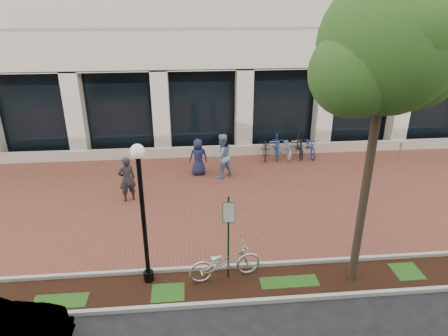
{
  "coord_description": "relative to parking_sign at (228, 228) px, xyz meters",
  "views": [
    {
      "loc": [
        -0.76,
        -13.97,
        7.25
      ],
      "look_at": [
        0.49,
        -0.8,
        1.59
      ],
      "focal_mm": 32.0,
      "sensor_mm": 36.0,
      "label": 1
    }
  ],
  "objects": [
    {
      "name": "parking_sign",
      "position": [
        0.0,
        0.0,
        0.0
      ],
      "size": [
        0.34,
        0.07,
        2.55
      ],
      "rotation": [
        0.0,
        0.0,
        -0.14
      ],
      "color": "#14381B",
      "rests_on": "ground"
    },
    {
      "name": "bike_rack_cluster",
      "position": [
        3.88,
        8.95,
        -1.1
      ],
      "size": [
        3.04,
        1.97,
        1.1
      ],
      "rotation": [
        0.0,
        0.0,
        -0.1
      ],
      "color": "black",
      "rests_on": "ground"
    },
    {
      "name": "pedestrian_left",
      "position": [
        -3.35,
        4.99,
        -0.72
      ],
      "size": [
        0.77,
        0.66,
        1.8
      ],
      "primitive_type": "imported",
      "rotation": [
        0.0,
        0.0,
        3.57
      ],
      "color": "#28282D",
      "rests_on": "ground"
    },
    {
      "name": "lamppost",
      "position": [
        -2.21,
        0.07,
        0.67
      ],
      "size": [
        0.36,
        0.36,
        4.03
      ],
      "color": "black",
      "rests_on": "ground"
    },
    {
      "name": "ground",
      "position": [
        -0.22,
        4.9,
        -1.61
      ],
      "size": [
        120.0,
        120.0,
        0.0
      ],
      "primitive_type": "plane",
      "color": "black",
      "rests_on": "ground"
    },
    {
      "name": "brick_plaza",
      "position": [
        -0.22,
        4.9,
        -1.61
      ],
      "size": [
        40.0,
        9.0,
        0.01
      ],
      "primitive_type": "cube",
      "color": "brown",
      "rests_on": "ground"
    },
    {
      "name": "curb_street_side",
      "position": [
        -0.22,
        -1.1,
        -1.55
      ],
      "size": [
        40.0,
        0.12,
        0.12
      ],
      "primitive_type": "cube",
      "color": "#ADADA3",
      "rests_on": "ground"
    },
    {
      "name": "curb_plaza_side",
      "position": [
        -0.22,
        0.4,
        -1.55
      ],
      "size": [
        40.0,
        0.12,
        0.12
      ],
      "primitive_type": "cube",
      "color": "#ADADA3",
      "rests_on": "ground"
    },
    {
      "name": "pedestrian_right",
      "position": [
        -0.57,
        7.21,
        -0.79
      ],
      "size": [
        0.87,
        0.63,
        1.64
      ],
      "primitive_type": "imported",
      "rotation": [
        0.0,
        0.0,
        3.28
      ],
      "color": "#1E224C",
      "rests_on": "ground"
    },
    {
      "name": "locked_bicycle",
      "position": [
        -0.09,
        -0.01,
        -1.08
      ],
      "size": [
        2.15,
        1.09,
        1.08
      ],
      "primitive_type": "imported",
      "rotation": [
        0.0,
        0.0,
        1.76
      ],
      "color": "silver",
      "rests_on": "ground"
    },
    {
      "name": "street_tree",
      "position": [
        3.49,
        -0.36,
        4.47
      ],
      "size": [
        3.71,
        3.09,
        7.84
      ],
      "color": "#423425",
      "rests_on": "ground"
    },
    {
      "name": "pedestrian_mid",
      "position": [
        0.43,
        6.84,
        -0.63
      ],
      "size": [
        1.2,
        1.13,
        1.97
      ],
      "primitive_type": "imported",
      "rotation": [
        0.0,
        0.0,
        3.67
      ],
      "color": "#7D96BA",
      "rests_on": "ground"
    },
    {
      "name": "bollard",
      "position": [
        9.13,
        7.98,
        -1.12
      ],
      "size": [
        0.12,
        0.12,
        0.96
      ],
      "color": "silver",
      "rests_on": "ground"
    },
    {
      "name": "planting_strip",
      "position": [
        -0.22,
        -0.35,
        -1.61
      ],
      "size": [
        40.0,
        1.5,
        0.01
      ],
      "primitive_type": "cube",
      "color": "black",
      "rests_on": "ground"
    }
  ]
}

